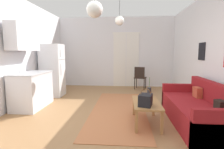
# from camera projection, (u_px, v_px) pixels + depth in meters

# --- Properties ---
(ground_plane) EXTENTS (5.27, 7.97, 0.10)m
(ground_plane) POSITION_uv_depth(u_px,v_px,m) (105.00, 121.00, 3.69)
(ground_plane) COLOR #996D44
(wall_back) EXTENTS (4.87, 0.13, 2.83)m
(wall_back) POSITION_uv_depth(u_px,v_px,m) (116.00, 52.00, 7.20)
(wall_back) COLOR silver
(wall_back) RESTS_ON ground_plane
(area_rug) EXTENTS (1.28, 3.32, 0.01)m
(area_rug) POSITION_uv_depth(u_px,v_px,m) (119.00, 110.00, 4.27)
(area_rug) COLOR #B26B42
(area_rug) RESTS_ON ground_plane
(couch) EXTENTS (0.86, 2.06, 0.82)m
(couch) POSITION_uv_depth(u_px,v_px,m) (199.00, 111.00, 3.40)
(couch) COLOR maroon
(couch) RESTS_ON ground_plane
(coffee_table) EXTENTS (0.51, 0.99, 0.44)m
(coffee_table) POSITION_uv_depth(u_px,v_px,m) (146.00, 105.00, 3.42)
(coffee_table) COLOR #A87542
(coffee_table) RESTS_ON ground_plane
(bamboo_vase) EXTENTS (0.09, 0.09, 0.44)m
(bamboo_vase) POSITION_uv_depth(u_px,v_px,m) (149.00, 93.00, 3.71)
(bamboo_vase) COLOR #2D2D33
(bamboo_vase) RESTS_ON coffee_table
(handbag) EXTENTS (0.29, 0.34, 0.32)m
(handbag) POSITION_uv_depth(u_px,v_px,m) (145.00, 100.00, 3.16)
(handbag) COLOR black
(handbag) RESTS_ON coffee_table
(refrigerator) EXTENTS (0.67, 0.59, 1.67)m
(refrigerator) POSITION_uv_depth(u_px,v_px,m) (53.00, 70.00, 5.58)
(refrigerator) COLOR white
(refrigerator) RESTS_ON ground_plane
(kitchen_counter) EXTENTS (0.65, 1.14, 2.11)m
(kitchen_counter) POSITION_uv_depth(u_px,v_px,m) (30.00, 77.00, 4.41)
(kitchen_counter) COLOR silver
(kitchen_counter) RESTS_ON ground_plane
(accent_chair) EXTENTS (0.51, 0.50, 0.86)m
(accent_chair) POSITION_uv_depth(u_px,v_px,m) (140.00, 77.00, 6.62)
(accent_chair) COLOR black
(accent_chair) RESTS_ON ground_plane
(pendant_lamp_near) EXTENTS (0.25, 0.25, 0.90)m
(pendant_lamp_near) POSITION_uv_depth(u_px,v_px,m) (95.00, 9.00, 2.67)
(pendant_lamp_near) COLOR black
(pendant_lamp_far) EXTENTS (0.26, 0.26, 0.68)m
(pendant_lamp_far) POSITION_uv_depth(u_px,v_px,m) (119.00, 21.00, 4.82)
(pendant_lamp_far) COLOR black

